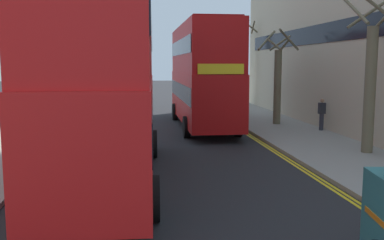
{
  "coord_description": "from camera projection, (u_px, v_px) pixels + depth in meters",
  "views": [
    {
      "loc": [
        -1.15,
        -2.02,
        3.51
      ],
      "look_at": [
        0.5,
        11.0,
        1.8
      ],
      "focal_mm": 40.48,
      "sensor_mm": 36.0,
      "label": 1
    }
  ],
  "objects": [
    {
      "name": "street_tree_mid",
      "position": [
        245.0,
        65.0,
        34.85
      ],
      "size": [
        1.86,
        1.92,
        6.97
      ],
      "color": "#6B6047",
      "rests_on": "sidewalk_right"
    },
    {
      "name": "kerb_line_inner",
      "position": [
        277.0,
        154.0,
        16.88
      ],
      "size": [
        0.1,
        56.0,
        0.01
      ],
      "primitive_type": "cube",
      "color": "yellow",
      "rests_on": "ground"
    },
    {
      "name": "sidewalk_left",
      "position": [
        5.0,
        149.0,
        17.51
      ],
      "size": [
        4.0,
        80.0,
        0.14
      ],
      "primitive_type": "cube",
      "color": "gray",
      "rests_on": "ground"
    },
    {
      "name": "kerb_line_outer",
      "position": [
        281.0,
        154.0,
        16.9
      ],
      "size": [
        0.1,
        56.0,
        0.01
      ],
      "primitive_type": "cube",
      "color": "yellow",
      "rests_on": "ground"
    },
    {
      "name": "sidewalk_right",
      "position": [
        312.0,
        142.0,
        19.12
      ],
      "size": [
        4.0,
        80.0,
        0.14
      ],
      "primitive_type": "cube",
      "color": "gray",
      "rests_on": "ground"
    },
    {
      "name": "double_decker_bus_away",
      "position": [
        109.0,
        80.0,
        12.53
      ],
      "size": [
        3.08,
        10.89,
        5.64
      ],
      "color": "red",
      "rests_on": "ground"
    },
    {
      "name": "street_tree_near",
      "position": [
        278.0,
        82.0,
        24.21
      ],
      "size": [
        2.25,
        2.27,
        5.29
      ],
      "color": "#6B6047",
      "rests_on": "sidewalk_right"
    },
    {
      "name": "pedestrian_far",
      "position": [
        322.0,
        114.0,
        22.0
      ],
      "size": [
        0.34,
        0.22,
        1.62
      ],
      "color": "#2D2D38",
      "rests_on": "sidewalk_right"
    },
    {
      "name": "double_decker_bus_oncoming",
      "position": [
        202.0,
        73.0,
        23.72
      ],
      "size": [
        2.82,
        10.82,
        5.64
      ],
      "color": "#B20F0F",
      "rests_on": "ground"
    },
    {
      "name": "street_tree_far",
      "position": [
        370.0,
        83.0,
        16.26
      ],
      "size": [
        1.82,
        1.82,
        5.88
      ],
      "color": "#6B6047",
      "rests_on": "sidewalk_right"
    }
  ]
}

